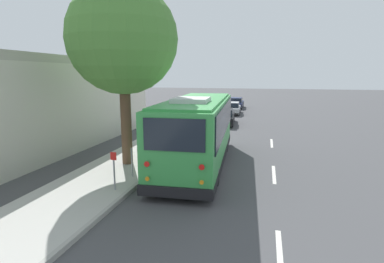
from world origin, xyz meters
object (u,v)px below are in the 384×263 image
(shuttle_bus, at_px, (198,128))
(parked_sedan_silver, at_px, (232,108))
(sign_post_near, at_px, (114,170))
(sign_post_far, at_px, (132,162))
(street_tree, at_px, (124,32))
(parked_sedan_navy, at_px, (236,103))
(parked_sedan_black, at_px, (224,117))
(fire_hydrant, at_px, (191,127))

(shuttle_bus, xyz_separation_m, parked_sedan_silver, (18.83, 0.48, -1.15))
(sign_post_near, distance_m, sign_post_far, 1.44)
(shuttle_bus, bearing_deg, sign_post_far, 138.69)
(street_tree, xyz_separation_m, sign_post_near, (-3.22, -1.00, -5.09))
(parked_sedan_navy, bearing_deg, parked_sedan_silver, -179.06)
(parked_sedan_navy, bearing_deg, parked_sedan_black, -179.33)
(parked_sedan_black, relative_size, parked_sedan_navy, 1.09)
(parked_sedan_silver, height_order, fire_hydrant, parked_sedan_silver)
(parked_sedan_navy, height_order, sign_post_far, sign_post_far)
(sign_post_near, bearing_deg, shuttle_bus, -26.85)
(sign_post_near, bearing_deg, street_tree, 17.25)
(parked_sedan_black, distance_m, fire_hydrant, 5.45)
(parked_sedan_black, xyz_separation_m, sign_post_near, (-16.01, 1.66, 0.25))
(sign_post_far, bearing_deg, sign_post_near, 180.00)
(shuttle_bus, xyz_separation_m, sign_post_near, (-4.08, 2.06, -0.87))
(street_tree, bearing_deg, fire_hydrant, -7.92)
(parked_sedan_silver, distance_m, street_tree, 20.57)
(shuttle_bus, distance_m, parked_sedan_navy, 24.56)
(street_tree, distance_m, sign_post_far, 5.60)
(parked_sedan_silver, relative_size, parked_sedan_navy, 1.04)
(parked_sedan_silver, height_order, parked_sedan_navy, parked_sedan_navy)
(street_tree, xyz_separation_m, fire_hydrant, (7.58, -1.05, -5.40))
(shuttle_bus, xyz_separation_m, fire_hydrant, (6.72, 2.01, -1.17))
(sign_post_near, bearing_deg, parked_sedan_black, -5.93)
(parked_sedan_navy, xyz_separation_m, fire_hydrant, (-17.81, 1.41, -0.05))
(sign_post_near, distance_m, fire_hydrant, 10.80)
(street_tree, bearing_deg, shuttle_bus, -74.34)
(parked_sedan_silver, bearing_deg, fire_hydrant, 170.35)
(sign_post_near, bearing_deg, parked_sedan_silver, -3.95)
(parked_sedan_silver, relative_size, sign_post_far, 3.85)
(parked_sedan_black, relative_size, sign_post_near, 3.43)
(street_tree, relative_size, fire_hydrant, 10.57)
(shuttle_bus, bearing_deg, street_tree, 102.33)
(shuttle_bus, height_order, sign_post_near, shuttle_bus)
(shuttle_bus, distance_m, sign_post_far, 3.50)
(parked_sedan_silver, height_order, street_tree, street_tree)
(parked_sedan_black, xyz_separation_m, parked_sedan_silver, (6.90, 0.08, -0.03))
(shuttle_bus, xyz_separation_m, sign_post_far, (-2.64, 2.06, -0.99))
(parked_sedan_silver, relative_size, sign_post_near, 3.28)
(sign_post_near, xyz_separation_m, sign_post_far, (1.43, 0.00, -0.12))
(parked_sedan_navy, bearing_deg, sign_post_far, 176.68)
(sign_post_far, height_order, fire_hydrant, sign_post_far)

